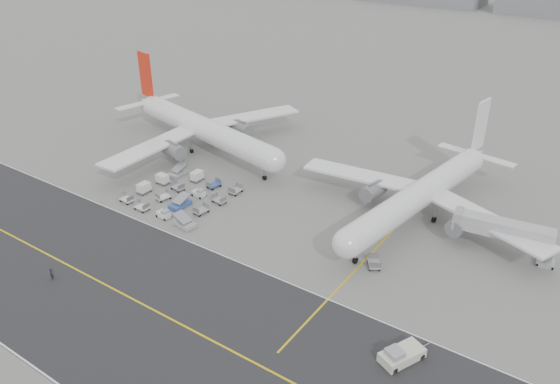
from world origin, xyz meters
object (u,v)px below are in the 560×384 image
Objects in this scene: ground_crew_a at (51,274)px; pushback_tug at (401,355)px; jet_bridge at (504,231)px; airliner_a at (202,128)px; airliner_b at (422,193)px.

pushback_tug is at bearing 36.58° from ground_crew_a.
jet_bridge is at bearing 107.82° from pushback_tug.
ground_crew_a is at bearing -147.02° from jet_bridge.
pushback_tug is at bearing -104.09° from jet_bridge.
jet_bridge is at bearing -81.22° from airliner_a.
airliner_a is 67.96m from jet_bridge.
airliner_a reaches higher than ground_crew_a.
ground_crew_a is (13.88, -50.03, -4.36)m from airliner_a.
airliner_b is at bearing 132.98° from pushback_tug.
pushback_tug is 0.46× the size of jet_bridge.
airliner_a is 3.23× the size of jet_bridge.
ground_crew_a is at bearing -151.76° from airliner_a.
airliner_b reaches higher than ground_crew_a.
jet_bridge reaches higher than ground_crew_a.
ground_crew_a is (-38.70, -48.91, -3.93)m from airliner_b.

